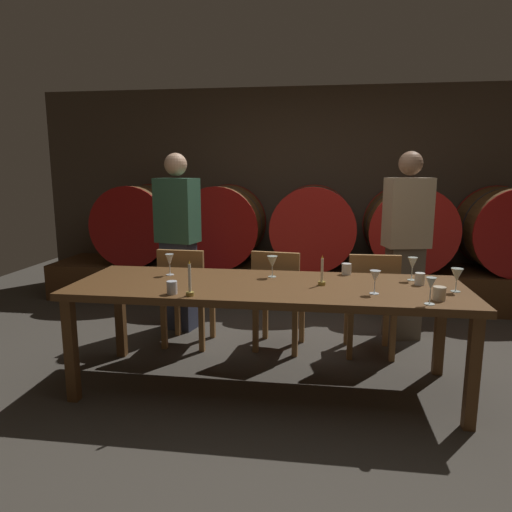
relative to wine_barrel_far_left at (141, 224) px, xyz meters
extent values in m
plane|color=#3F3A33|center=(2.10, -2.11, -0.89)|extent=(9.09, 9.09, 0.00)
cube|color=#473A2D|center=(2.10, 0.55, 0.38)|extent=(6.99, 0.24, 2.53)
cube|color=#4C2D16|center=(2.10, 0.00, -0.68)|extent=(6.29, 0.90, 0.42)
cylinder|color=brown|center=(0.00, 0.00, 0.00)|extent=(0.93, 0.73, 0.93)
cylinder|color=maroon|center=(0.00, -0.38, 0.00)|extent=(0.94, 0.03, 0.94)
cylinder|color=maroon|center=(0.00, 0.38, 0.00)|extent=(0.94, 0.03, 0.94)
cylinder|color=#2D2D33|center=(0.00, 0.00, 0.00)|extent=(0.94, 0.04, 0.94)
cylinder|color=brown|center=(1.03, 0.00, 0.00)|extent=(0.93, 0.73, 0.93)
cylinder|color=maroon|center=(1.03, -0.38, 0.00)|extent=(0.94, 0.03, 0.94)
cylinder|color=maroon|center=(1.03, 0.38, 0.00)|extent=(0.94, 0.03, 0.94)
cylinder|color=#2D2D33|center=(1.03, 0.00, 0.00)|extent=(0.94, 0.04, 0.94)
cylinder|color=brown|center=(2.10, 0.00, 0.00)|extent=(0.93, 0.73, 0.93)
cylinder|color=#B21C16|center=(2.10, -0.38, 0.00)|extent=(0.94, 0.03, 0.94)
cylinder|color=#B21C16|center=(2.10, 0.38, 0.00)|extent=(0.94, 0.03, 0.94)
cylinder|color=#2D2D33|center=(2.10, 0.00, 0.00)|extent=(0.94, 0.04, 0.94)
cylinder|color=brown|center=(3.17, 0.00, 0.00)|extent=(0.93, 0.73, 0.93)
cylinder|color=#B21C16|center=(3.17, -0.38, 0.00)|extent=(0.94, 0.03, 0.94)
cylinder|color=#B21C16|center=(3.17, 0.38, 0.00)|extent=(0.94, 0.03, 0.94)
cylinder|color=#2D2D33|center=(3.17, 0.00, 0.00)|extent=(0.94, 0.04, 0.94)
cylinder|color=brown|center=(4.22, 0.00, 0.00)|extent=(0.93, 0.73, 0.93)
cylinder|color=#9E1411|center=(4.22, 0.38, 0.00)|extent=(0.94, 0.03, 0.94)
cylinder|color=#2D2D33|center=(4.22, 0.00, 0.00)|extent=(0.94, 0.04, 0.94)
cube|color=brown|center=(1.83, -2.28, -0.15)|extent=(2.70, 0.89, 0.05)
cube|color=brown|center=(0.56, -2.67, -0.53)|extent=(0.07, 0.07, 0.71)
cube|color=brown|center=(3.09, -2.67, -0.53)|extent=(0.07, 0.07, 0.71)
cube|color=brown|center=(0.56, -1.90, -0.53)|extent=(0.07, 0.07, 0.71)
cube|color=brown|center=(3.09, -1.90, -0.53)|extent=(0.07, 0.07, 0.71)
cube|color=olive|center=(1.04, -1.54, -0.45)|extent=(0.42, 0.42, 0.04)
cube|color=olive|center=(1.03, -1.72, -0.22)|extent=(0.40, 0.06, 0.42)
cube|color=olive|center=(1.21, -1.37, -0.68)|extent=(0.05, 0.05, 0.42)
cube|color=olive|center=(0.87, -1.36, -0.68)|extent=(0.05, 0.05, 0.42)
cube|color=olive|center=(1.20, -1.71, -0.68)|extent=(0.05, 0.05, 0.42)
cube|color=olive|center=(0.86, -1.70, -0.68)|extent=(0.05, 0.05, 0.42)
cube|color=olive|center=(1.85, -1.52, -0.45)|extent=(0.45, 0.45, 0.04)
cube|color=olive|center=(1.82, -1.70, -0.22)|extent=(0.40, 0.09, 0.42)
cube|color=olive|center=(2.04, -1.37, -0.68)|extent=(0.05, 0.05, 0.42)
cube|color=olive|center=(1.70, -1.33, -0.68)|extent=(0.05, 0.05, 0.42)
cube|color=olive|center=(1.99, -1.71, -0.68)|extent=(0.05, 0.05, 0.42)
cube|color=olive|center=(1.66, -1.67, -0.68)|extent=(0.05, 0.05, 0.42)
cube|color=olive|center=(2.61, -1.54, -0.45)|extent=(0.41, 0.41, 0.04)
cube|color=olive|center=(2.61, -1.72, -0.22)|extent=(0.40, 0.05, 0.42)
cube|color=olive|center=(2.78, -1.36, -0.68)|extent=(0.05, 0.05, 0.42)
cube|color=olive|center=(2.44, -1.37, -0.68)|extent=(0.05, 0.05, 0.42)
cube|color=olive|center=(2.78, -1.70, -0.68)|extent=(0.05, 0.05, 0.42)
cube|color=olive|center=(2.44, -1.71, -0.68)|extent=(0.05, 0.05, 0.42)
cube|color=#33384C|center=(0.84, -1.16, -0.46)|extent=(0.34, 0.27, 0.86)
cube|color=#336047|center=(0.84, -1.16, 0.27)|extent=(0.43, 0.33, 0.60)
sphere|color=#D8A884|center=(0.84, -1.16, 0.70)|extent=(0.21, 0.21, 0.21)
cube|color=brown|center=(2.95, -1.14, -0.46)|extent=(0.34, 0.26, 0.86)
cube|color=tan|center=(2.95, -1.14, 0.28)|extent=(0.42, 0.32, 0.61)
sphere|color=#8C664C|center=(2.95, -1.14, 0.71)|extent=(0.21, 0.21, 0.21)
cylinder|color=olive|center=(1.38, -2.66, -0.12)|extent=(0.05, 0.05, 0.02)
cylinder|color=#EDE5CC|center=(1.38, -2.66, -0.01)|extent=(0.02, 0.02, 0.18)
cone|color=yellow|center=(1.38, -2.66, 0.09)|extent=(0.01, 0.01, 0.02)
cylinder|color=olive|center=(2.20, -2.26, -0.12)|extent=(0.05, 0.05, 0.02)
cylinder|color=#EDE5CC|center=(2.20, -2.26, -0.02)|extent=(0.02, 0.02, 0.16)
cone|color=yellow|center=(2.20, -2.26, 0.07)|extent=(0.01, 0.01, 0.02)
cylinder|color=white|center=(1.07, -2.11, -0.13)|extent=(0.06, 0.06, 0.00)
cylinder|color=white|center=(1.07, -2.11, -0.09)|extent=(0.01, 0.01, 0.07)
cone|color=white|center=(1.07, -2.11, -0.01)|extent=(0.06, 0.06, 0.09)
cylinder|color=silver|center=(1.84, -2.07, -0.13)|extent=(0.06, 0.06, 0.00)
cylinder|color=silver|center=(1.84, -2.07, -0.09)|extent=(0.01, 0.01, 0.07)
cone|color=silver|center=(1.84, -2.07, -0.01)|extent=(0.08, 0.08, 0.09)
cylinder|color=white|center=(2.53, -2.45, -0.13)|extent=(0.06, 0.06, 0.00)
cylinder|color=white|center=(2.53, -2.45, -0.09)|extent=(0.01, 0.01, 0.08)
cone|color=white|center=(2.53, -2.45, -0.01)|extent=(0.07, 0.07, 0.07)
cylinder|color=silver|center=(2.83, -2.64, -0.13)|extent=(0.06, 0.06, 0.00)
cylinder|color=silver|center=(2.83, -2.64, -0.08)|extent=(0.01, 0.01, 0.09)
cone|color=silver|center=(2.83, -2.64, 0.00)|extent=(0.06, 0.06, 0.07)
cylinder|color=silver|center=(2.84, -2.03, -0.13)|extent=(0.06, 0.06, 0.00)
cylinder|color=silver|center=(2.84, -2.03, -0.08)|extent=(0.01, 0.01, 0.08)
cone|color=silver|center=(2.84, -2.03, 0.00)|extent=(0.07, 0.07, 0.08)
cylinder|color=silver|center=(3.06, -2.32, -0.13)|extent=(0.06, 0.06, 0.00)
cylinder|color=silver|center=(3.06, -2.32, -0.09)|extent=(0.01, 0.01, 0.06)
cone|color=silver|center=(3.06, -2.32, -0.02)|extent=(0.08, 0.08, 0.09)
cylinder|color=silver|center=(1.25, -2.63, -0.09)|extent=(0.07, 0.07, 0.08)
cylinder|color=white|center=(2.38, -1.90, -0.09)|extent=(0.07, 0.07, 0.08)
cylinder|color=white|center=(2.87, -2.16, -0.09)|extent=(0.07, 0.07, 0.08)
cylinder|color=beige|center=(2.90, -2.54, -0.09)|extent=(0.08, 0.08, 0.08)
camera|label=1|loc=(2.18, -5.37, 0.65)|focal=32.35mm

